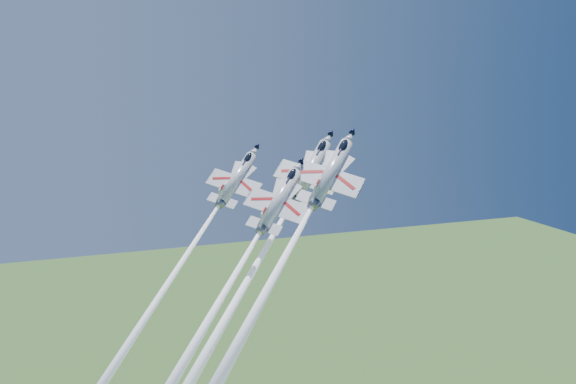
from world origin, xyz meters
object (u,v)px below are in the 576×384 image
object	(u,v)px
jet_left	(171,279)
jet_right	(289,250)
jet_lead	(253,270)
jet_slot	(230,283)

from	to	relation	value
jet_left	jet_right	bearing A→B (deg)	12.57
jet_right	jet_left	bearing A→B (deg)	-167.43
jet_right	jet_lead	bearing A→B (deg)	175.36
jet_lead	jet_right	distance (m)	6.88
jet_right	jet_slot	bearing A→B (deg)	-133.05
jet_lead	jet_right	bearing A→B (deg)	-4.64
jet_lead	jet_slot	xyz separation A→B (m)	(-4.85, -5.06, 0.23)
jet_right	jet_slot	world-z (taller)	jet_right
jet_lead	jet_left	bearing A→B (deg)	-159.44
jet_lead	jet_slot	size ratio (longest dim) A/B	1.24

